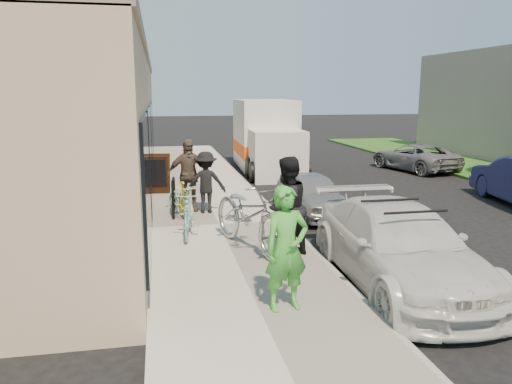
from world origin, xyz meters
TOP-DOWN VIEW (x-y plane):
  - ground at (0.00, 0.00)m, footprint 120.00×120.00m
  - sidewalk at (-2.00, 3.00)m, footprint 3.00×34.00m
  - curb at (-0.45, 3.00)m, footprint 0.12×34.00m
  - storefront at (-5.24, 7.99)m, footprint 3.60×20.00m
  - bike_rack at (-2.96, 3.93)m, footprint 0.11×0.65m
  - sandwich_board at (-3.33, 6.87)m, footprint 0.76×0.77m
  - sedan_white at (0.46, -0.72)m, footprint 1.93×4.48m
  - sedan_silver at (0.52, 4.05)m, footprint 1.38×3.20m
  - moving_truck at (0.94, 11.48)m, footprint 2.35×5.73m
  - far_car_gray at (6.74, 10.36)m, footprint 2.58×4.14m
  - tandem_bike at (-1.65, 1.10)m, footprint 1.65×2.68m
  - woman_rider at (-1.64, -1.62)m, footprint 0.68×0.51m
  - man_standing at (-1.08, 0.53)m, footprint 1.12×1.09m
  - cruiser_bike_a at (-2.72, 2.22)m, footprint 0.66×1.67m
  - cruiser_bike_b at (-2.79, 3.84)m, footprint 0.98×1.61m
  - cruiser_bike_c at (-2.72, 3.40)m, footprint 0.64×1.52m
  - bystander_a at (-2.16, 4.19)m, footprint 1.00×0.61m
  - bystander_b at (-2.58, 4.44)m, footprint 1.10×0.55m

SIDE VIEW (x-z plane):
  - ground at x=0.00m, z-range 0.00..0.00m
  - curb at x=-0.45m, z-range 0.00..0.13m
  - sidewalk at x=-2.00m, z-range 0.00..0.15m
  - far_car_gray at x=6.74m, z-range 0.00..1.07m
  - sedan_silver at x=0.52m, z-range 0.00..1.07m
  - cruiser_bike_b at x=-2.79m, z-range 0.15..0.95m
  - cruiser_bike_c at x=-2.72m, z-range 0.15..1.04m
  - cruiser_bike_a at x=-2.72m, z-range 0.15..1.13m
  - sedan_white at x=0.46m, z-range -0.02..1.31m
  - bike_rack at x=-2.96m, z-range 0.24..1.16m
  - sandwich_board at x=-3.33m, z-range 0.16..1.29m
  - tandem_bike at x=-1.65m, z-range 0.15..1.48m
  - bystander_a at x=-2.16m, z-range 0.15..1.66m
  - woman_rider at x=-1.64m, z-range 0.15..1.86m
  - bystander_b at x=-2.58m, z-range 0.15..1.95m
  - man_standing at x=-1.08m, z-range 0.15..1.97m
  - moving_truck at x=0.94m, z-range -0.16..2.62m
  - storefront at x=-5.24m, z-range 0.01..4.24m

